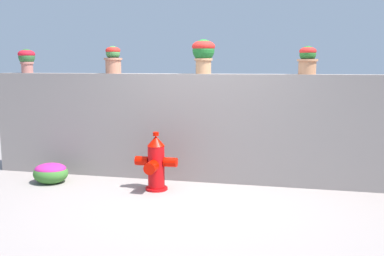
% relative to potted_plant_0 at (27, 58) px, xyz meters
% --- Properties ---
extents(ground_plane, '(24.00, 24.00, 0.00)m').
position_rel_potted_plant_0_xyz_m(ground_plane, '(2.91, -1.05, -1.79)').
color(ground_plane, gray).
extents(stone_wall, '(6.62, 0.39, 1.56)m').
position_rel_potted_plant_0_xyz_m(stone_wall, '(2.91, -0.04, -1.01)').
color(stone_wall, gray).
rests_on(stone_wall, ground).
extents(potted_plant_0, '(0.26, 0.26, 0.38)m').
position_rel_potted_plant_0_xyz_m(potted_plant_0, '(0.00, 0.00, 0.00)').
color(potted_plant_0, '#B06A60').
rests_on(potted_plant_0, stone_wall).
extents(potted_plant_1, '(0.27, 0.27, 0.41)m').
position_rel_potted_plant_0_xyz_m(potted_plant_1, '(1.49, -0.06, -0.01)').
color(potted_plant_1, '#B16F55').
rests_on(potted_plant_1, stone_wall).
extents(potted_plant_2, '(0.33, 0.33, 0.49)m').
position_rel_potted_plant_0_xyz_m(potted_plant_2, '(2.86, -0.01, 0.07)').
color(potted_plant_2, tan).
rests_on(potted_plant_2, stone_wall).
extents(potted_plant_3, '(0.28, 0.28, 0.38)m').
position_rel_potted_plant_0_xyz_m(potted_plant_3, '(4.31, -0.07, -0.02)').
color(potted_plant_3, tan).
rests_on(potted_plant_3, stone_wall).
extents(fire_hydrant, '(0.58, 0.46, 0.79)m').
position_rel_potted_plant_0_xyz_m(fire_hydrant, '(2.35, -0.74, -1.43)').
color(fire_hydrant, red).
rests_on(fire_hydrant, ground).
extents(flower_bush_left, '(0.50, 0.45, 0.30)m').
position_rel_potted_plant_0_xyz_m(flower_bush_left, '(0.76, -0.71, -1.64)').
color(flower_bush_left, '#37702C').
rests_on(flower_bush_left, ground).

